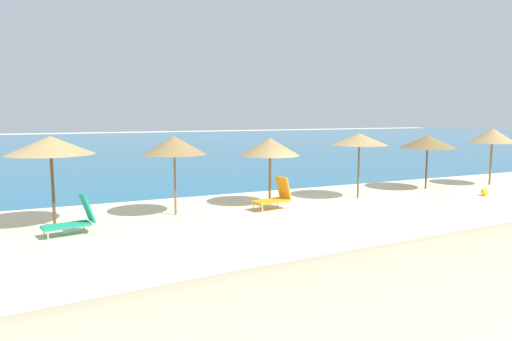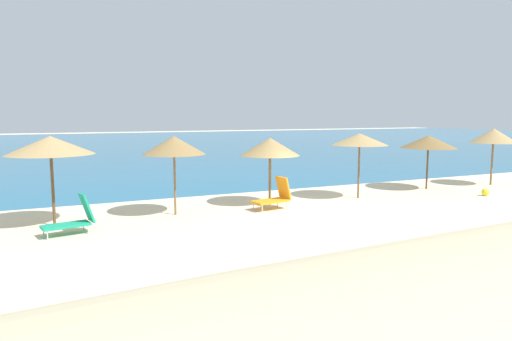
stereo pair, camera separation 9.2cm
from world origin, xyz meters
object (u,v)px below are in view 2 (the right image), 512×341
beach_umbrella_6 (494,136)px  beach_umbrella_5 (428,142)px  beach_umbrella_1 (50,145)px  beach_umbrella_2 (174,145)px  beach_ball (485,192)px  lounge_chair_0 (275,196)px  beach_umbrella_4 (360,139)px  beach_umbrella_3 (270,147)px  lounge_chair_1 (74,219)px

beach_umbrella_6 → beach_umbrella_5: bearing=174.7°
beach_umbrella_1 → beach_umbrella_2: 3.82m
beach_umbrella_5 → beach_ball: size_ratio=8.06×
beach_umbrella_5 → beach_umbrella_2: bearing=-177.2°
beach_umbrella_5 → lounge_chair_0: size_ratio=1.70×
beach_umbrella_4 → beach_umbrella_5: (4.29, 0.58, -0.24)m
beach_umbrella_3 → beach_umbrella_5: size_ratio=1.02×
beach_umbrella_6 → beach_ball: size_ratio=8.86×
beach_umbrella_3 → beach_umbrella_6: 12.04m
beach_umbrella_1 → beach_umbrella_6: size_ratio=1.01×
beach_umbrella_1 → lounge_chair_1: size_ratio=1.85×
beach_umbrella_3 → beach_ball: bearing=-12.8°
beach_umbrella_5 → beach_umbrella_6: 3.83m
beach_umbrella_2 → beach_umbrella_5: bearing=2.8°
lounge_chair_0 → beach_umbrella_6: bearing=-96.2°
beach_umbrella_4 → beach_umbrella_5: 4.34m
beach_umbrella_2 → lounge_chair_1: bearing=-158.6°
lounge_chair_0 → lounge_chair_1: size_ratio=0.98×
beach_umbrella_2 → beach_umbrella_6: (15.79, 0.23, 0.01)m
beach_umbrella_6 → lounge_chair_0: 12.41m
beach_umbrella_6 → lounge_chair_1: beach_umbrella_6 is taller
beach_umbrella_1 → beach_ball: 16.99m
lounge_chair_0 → beach_ball: size_ratio=4.75×
lounge_chair_1 → beach_ball: 16.23m
beach_umbrella_4 → beach_umbrella_2: bearing=-179.9°
beach_umbrella_1 → lounge_chair_0: size_ratio=1.89×
beach_umbrella_3 → beach_ball: beach_umbrella_3 is taller
beach_umbrella_4 → lounge_chair_0: size_ratio=1.81×
beach_umbrella_6 → beach_ball: bearing=-144.7°
beach_umbrella_4 → lounge_chair_1: 11.25m
lounge_chair_0 → beach_umbrella_3: bearing=-23.3°
beach_umbrella_4 → beach_umbrella_6: bearing=1.5°
beach_umbrella_1 → lounge_chair_1: bearing=-69.2°
beach_umbrella_2 → beach_umbrella_4: beach_umbrella_2 is taller
beach_umbrella_2 → lounge_chair_0: size_ratio=1.84×
beach_umbrella_2 → beach_umbrella_3: beach_umbrella_2 is taller
beach_umbrella_1 → beach_umbrella_4: size_ratio=1.04×
lounge_chair_0 → beach_ball: bearing=-107.5°
beach_umbrella_5 → beach_ball: (0.93, -2.40, -2.03)m
beach_ball → beach_umbrella_3: bearing=167.2°
beach_umbrella_6 → beach_ball: (-2.88, -2.04, -2.25)m
beach_umbrella_6 → beach_umbrella_2: bearing=-179.2°
beach_umbrella_1 → beach_umbrella_3: 7.58m
beach_umbrella_4 → beach_umbrella_6: (8.10, 0.22, -0.02)m
beach_umbrella_2 → lounge_chair_1: beach_umbrella_2 is taller
beach_umbrella_6 → lounge_chair_1: 19.26m
beach_umbrella_1 → beach_umbrella_6: (19.61, 0.19, -0.09)m
beach_umbrella_2 → beach_umbrella_3: size_ratio=1.06×
beach_umbrella_3 → beach_umbrella_5: 8.24m
lounge_chair_1 → beach_ball: lounge_chair_1 is taller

